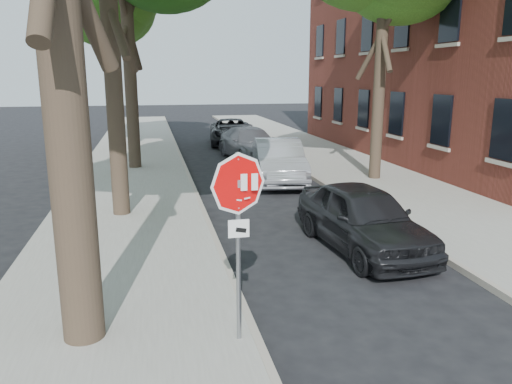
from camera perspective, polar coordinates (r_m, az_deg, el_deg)
ground at (r=7.41m, az=3.63°, el=-16.56°), size 120.00×120.00×0.00m
sidewalk_left at (r=18.56m, az=-14.05°, el=1.53°), size 4.00×55.00×0.12m
sidewalk_right at (r=20.11m, az=10.93°, el=2.57°), size 4.00×55.00×0.12m
curb_left at (r=18.59m, az=-7.73°, el=1.85°), size 0.12×55.00×0.13m
curb_right at (r=19.41m, az=5.34°, el=2.39°), size 0.12×55.00×0.13m
stop_sign at (r=6.49m, az=-2.03°, el=-2.24°), size 0.76×0.34×2.61m
tree_far at (r=27.54m, az=-14.84°, el=20.13°), size 5.29×4.91×9.33m
car_a at (r=10.92m, az=12.12°, el=-2.90°), size 2.00×4.27×1.41m
car_b at (r=17.54m, az=2.58°, el=3.54°), size 2.18×4.70×1.49m
car_c at (r=22.35m, az=-0.65°, el=5.52°), size 2.58×5.06×1.41m
car_d at (r=27.44m, az=-2.82°, el=6.89°), size 2.83×5.18×1.38m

